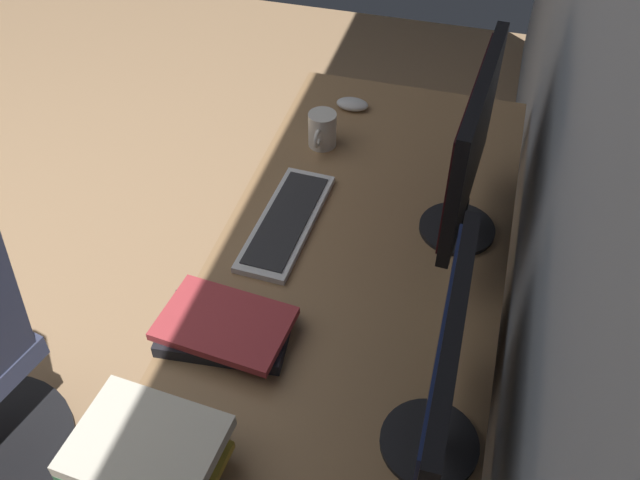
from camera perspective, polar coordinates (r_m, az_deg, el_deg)
The scene contains 10 objects.
wall_back at distance 1.37m, azimuth 21.89°, elevation 9.93°, with size 5.28×0.10×2.60m, color #8C939E.
desk at distance 1.71m, azimuth 1.62°, elevation -7.12°, with size 2.02×0.74×0.73m.
drawer_pedestal at distance 2.02m, azimuth 2.84°, elevation -10.95°, with size 0.40×0.51×0.69m.
monitor_primary at distance 1.72m, azimuth 12.22°, elevation 7.30°, with size 0.52×0.20×0.47m.
monitor_secondary at distance 1.29m, azimuth 9.91°, elevation -11.07°, with size 0.54×0.20×0.40m.
keyboard_main at distance 1.86m, azimuth -2.75°, elevation 1.53°, with size 0.43×0.16×0.02m.
mouse_main at distance 2.29m, azimuth 2.66°, elevation 11.03°, with size 0.06×0.10×0.03m, color silver.
book_stack_near at distance 1.43m, azimuth -14.02°, elevation -16.63°, with size 0.24×0.29×0.11m.
book_stack_far at distance 1.61m, azimuth -7.76°, elevation -7.14°, with size 0.22×0.31×0.05m.
coffee_mug at distance 2.11m, azimuth 0.17°, elevation 8.99°, with size 0.12×0.08×0.11m.
Camera 1 is at (1.15, 1.91, 2.01)m, focal length 39.18 mm.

